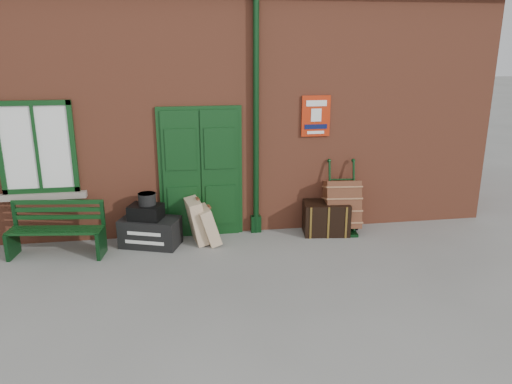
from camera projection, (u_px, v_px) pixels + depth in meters
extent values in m
plane|color=gray|center=(228.00, 268.00, 7.51)|extent=(80.00, 80.00, 0.00)
cube|color=brown|center=(209.00, 107.00, 10.24)|extent=(10.00, 4.00, 4.00)
cube|color=#0E3513|center=(201.00, 174.00, 8.52)|extent=(1.42, 0.12, 2.32)
cube|color=white|center=(37.00, 148.00, 7.96)|extent=(1.20, 0.08, 1.50)
cylinder|color=black|center=(256.00, 121.00, 8.37)|extent=(0.10, 0.10, 4.00)
cube|color=#B9280D|center=(316.00, 116.00, 8.56)|extent=(0.50, 0.03, 0.70)
cube|color=#0E3513|center=(55.00, 230.00, 7.82)|extent=(1.49, 0.58, 0.04)
cube|color=#0E3513|center=(58.00, 210.00, 7.94)|extent=(1.45, 0.23, 0.39)
cube|color=black|center=(12.00, 244.00, 7.86)|extent=(0.12, 0.44, 0.44)
cube|color=black|center=(101.00, 243.00, 7.90)|extent=(0.12, 0.44, 0.44)
cube|color=black|center=(150.00, 232.00, 8.30)|extent=(1.07, 0.81, 0.47)
cube|color=black|center=(146.00, 212.00, 8.19)|extent=(0.62, 0.53, 0.24)
cylinder|color=black|center=(147.00, 199.00, 8.16)|extent=(0.36, 0.36, 0.19)
cube|color=tan|center=(197.00, 221.00, 8.39)|extent=(0.42, 0.58, 0.77)
cube|color=tan|center=(208.00, 225.00, 8.34)|extent=(0.44, 0.53, 0.66)
cube|color=black|center=(342.00, 233.00, 8.84)|extent=(0.52, 0.40, 0.05)
cylinder|color=black|center=(330.00, 197.00, 8.82)|extent=(0.07, 0.35, 1.25)
cylinder|color=black|center=(354.00, 197.00, 8.85)|extent=(0.07, 0.35, 1.25)
cylinder|color=black|center=(325.00, 224.00, 8.99)|extent=(0.07, 0.24, 0.24)
cylinder|color=black|center=(356.00, 224.00, 9.02)|extent=(0.07, 0.24, 0.24)
cube|color=brown|center=(342.00, 204.00, 8.85)|extent=(0.67, 0.72, 0.92)
cube|color=black|center=(326.00, 218.00, 8.82)|extent=(0.85, 0.61, 0.57)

